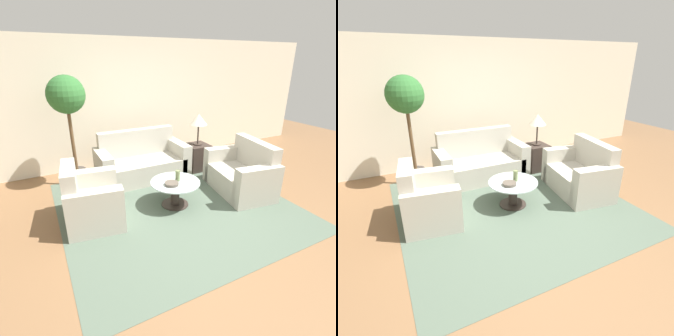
% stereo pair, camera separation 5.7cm
% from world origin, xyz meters
% --- Properties ---
extents(ground_plane, '(14.00, 14.00, 0.00)m').
position_xyz_m(ground_plane, '(0.00, 0.00, 0.00)').
color(ground_plane, brown).
extents(wall_back, '(10.00, 0.06, 2.60)m').
position_xyz_m(wall_back, '(0.00, 2.91, 1.30)').
color(wall_back, beige).
rests_on(wall_back, ground_plane).
extents(rug, '(3.48, 3.35, 0.01)m').
position_xyz_m(rug, '(0.03, 0.68, 0.00)').
color(rug, '#4C5B4C').
rests_on(rug, ground_plane).
extents(sofa_main, '(1.72, 0.81, 0.92)m').
position_xyz_m(sofa_main, '(-0.03, 1.94, 0.30)').
color(sofa_main, '#B2AD9E').
rests_on(sofa_main, ground_plane).
extents(armchair, '(0.86, 1.00, 0.88)m').
position_xyz_m(armchair, '(-1.27, 0.82, 0.30)').
color(armchair, '#B2AD9E').
rests_on(armchair, ground_plane).
extents(loveseat, '(0.95, 1.36, 0.90)m').
position_xyz_m(loveseat, '(1.34, 0.60, 0.30)').
color(loveseat, '#B2AD9E').
rests_on(loveseat, ground_plane).
extents(coffee_table, '(0.78, 0.78, 0.41)m').
position_xyz_m(coffee_table, '(0.03, 0.68, 0.27)').
color(coffee_table, '#332823').
rests_on(coffee_table, ground_plane).
extents(side_table, '(0.45, 0.45, 0.54)m').
position_xyz_m(side_table, '(1.17, 1.79, 0.27)').
color(side_table, '#332823').
rests_on(side_table, ground_plane).
extents(table_lamp, '(0.35, 0.35, 0.63)m').
position_xyz_m(table_lamp, '(1.17, 1.79, 1.05)').
color(table_lamp, '#332823').
rests_on(table_lamp, side_table).
extents(potted_plant, '(0.62, 0.62, 1.96)m').
position_xyz_m(potted_plant, '(-1.23, 2.13, 1.46)').
color(potted_plant, '#3D3833').
rests_on(potted_plant, ground_plane).
extents(vase, '(0.08, 0.08, 0.17)m').
position_xyz_m(vase, '(0.09, 0.69, 0.50)').
color(vase, '#6B7A4C').
rests_on(vase, coffee_table).
extents(bowl, '(0.21, 0.21, 0.05)m').
position_xyz_m(bowl, '(-0.07, 0.60, 0.43)').
color(bowl, brown).
rests_on(bowl, coffee_table).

